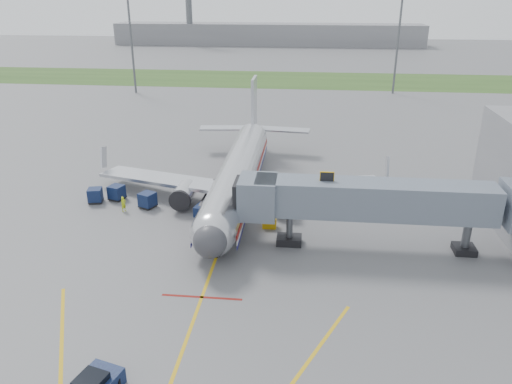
# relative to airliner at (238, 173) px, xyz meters

# --- Properties ---
(ground) EXTENTS (400.00, 400.00, 0.00)m
(ground) POSITION_rel_airliner_xyz_m (-0.00, -15.25, -2.65)
(ground) COLOR #565659
(ground) RESTS_ON ground
(grass_strip) EXTENTS (300.00, 25.00, 0.01)m
(grass_strip) POSITION_rel_airliner_xyz_m (-0.00, 74.75, -2.64)
(grass_strip) COLOR #2D4C1E
(grass_strip) RESTS_ON ground
(apron_markings) EXTENTS (21.52, 50.00, 0.01)m
(apron_markings) POSITION_rel_airliner_xyz_m (-0.00, -22.65, -2.64)
(apron_markings) COLOR gold
(apron_markings) RESTS_ON ground
(airliner) EXTENTS (32.10, 35.67, 10.25)m
(airliner) POSITION_rel_airliner_xyz_m (0.00, 0.00, 0.00)
(airliner) COLOR silver
(airliner) RESTS_ON ground
(jet_bridge) EXTENTS (25.30, 4.00, 6.90)m
(jet_bridge) POSITION_rel_airliner_xyz_m (12.86, -10.25, 1.82)
(jet_bridge) COLOR slate
(jet_bridge) RESTS_ON ground
(light_mast_left) EXTENTS (2.00, 0.44, 20.40)m
(light_mast_left) POSITION_rel_airliner_xyz_m (-30.00, 54.75, 8.13)
(light_mast_left) COLOR #595B60
(light_mast_left) RESTS_ON ground
(light_mast_right) EXTENTS (2.00, 0.44, 20.40)m
(light_mast_right) POSITION_rel_airliner_xyz_m (25.00, 59.75, 8.13)
(light_mast_right) COLOR #595B60
(light_mast_right) RESTS_ON ground
(distant_terminal) EXTENTS (120.00, 14.00, 8.00)m
(distant_terminal) POSITION_rel_airliner_xyz_m (-10.00, 154.75, 1.35)
(distant_terminal) COLOR slate
(distant_terminal) RESTS_ON ground
(baggage_cart_a) EXTENTS (1.70, 1.70, 1.54)m
(baggage_cart_a) POSITION_rel_airliner_xyz_m (-14.78, -3.22, -1.86)
(baggage_cart_a) COLOR black
(baggage_cart_a) RESTS_ON ground
(baggage_cart_b) EXTENTS (1.96, 1.96, 1.60)m
(baggage_cart_b) POSITION_rel_airliner_xyz_m (-8.89, -3.91, -1.83)
(baggage_cart_b) COLOR black
(baggage_cart_b) RESTS_ON ground
(baggage_cart_c) EXTENTS (1.83, 1.83, 1.57)m
(baggage_cart_c) POSITION_rel_airliner_xyz_m (-12.80, -2.26, -1.85)
(baggage_cart_c) COLOR black
(baggage_cart_c) RESTS_ON ground
(belt_loader) EXTENTS (2.37, 5.04, 2.38)m
(belt_loader) POSITION_rel_airliner_xyz_m (-2.49, -3.95, -2.05)
(belt_loader) COLOR black
(belt_loader) RESTS_ON ground
(ground_power_cart) EXTENTS (1.30, 0.87, 1.03)m
(ground_power_cart) POSITION_rel_airliner_xyz_m (4.00, -7.25, -2.14)
(ground_power_cart) COLOR #D79F0C
(ground_power_cart) RESTS_ON ground
(ramp_worker) EXTENTS (0.63, 0.69, 1.59)m
(ramp_worker) POSITION_rel_airliner_xyz_m (-10.99, -5.13, -1.85)
(ramp_worker) COLOR #BCD318
(ramp_worker) RESTS_ON ground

